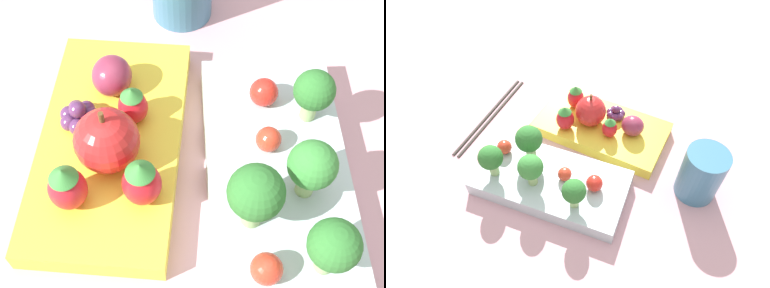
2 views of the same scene
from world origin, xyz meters
TOP-DOWN VIEW (x-y plane):
  - ground_plane at (0.00, 0.00)m, footprint 4.00×4.00m
  - bento_box_savoury at (0.01, 0.07)m, footprint 0.24×0.14m
  - bento_box_fruit at (-0.01, -0.07)m, footprint 0.22×0.12m
  - broccoli_floret_0 at (-0.05, 0.09)m, footprint 0.03×0.03m
  - broccoli_floret_1 at (0.05, 0.05)m, footprint 0.04×0.04m
  - broccoli_floret_2 at (0.03, 0.09)m, footprint 0.04×0.04m
  - broccoli_floret_3 at (0.09, 0.10)m, footprint 0.04×0.04m
  - cherry_tomato_0 at (-0.06, 0.06)m, footprint 0.02×0.02m
  - cherry_tomato_1 at (-0.01, 0.06)m, footprint 0.02×0.02m
  - cherry_tomato_2 at (0.10, 0.06)m, footprint 0.02×0.02m
  - apple at (0.01, -0.07)m, footprint 0.05×0.05m
  - strawberry_0 at (-0.04, -0.05)m, footprint 0.03×0.03m
  - strawberry_1 at (0.05, -0.09)m, footprint 0.03×0.03m
  - strawberry_2 at (0.04, -0.04)m, footprint 0.03×0.03m
  - plum at (-0.07, -0.08)m, footprint 0.04×0.03m
  - grape_cluster at (-0.03, -0.10)m, footprint 0.03×0.03m

SIDE VIEW (x-z plane):
  - ground_plane at x=0.00m, z-range 0.00..0.00m
  - bento_box_fruit at x=-0.01m, z-range 0.00..0.02m
  - bento_box_savoury at x=0.01m, z-range 0.00..0.03m
  - grape_cluster at x=-0.03m, z-range 0.02..0.04m
  - cherry_tomato_1 at x=-0.01m, z-range 0.03..0.05m
  - cherry_tomato_2 at x=0.10m, z-range 0.03..0.05m
  - cherry_tomato_0 at x=-0.06m, z-range 0.03..0.05m
  - plum at x=-0.07m, z-range 0.02..0.06m
  - strawberry_0 at x=-0.04m, z-range 0.02..0.06m
  - strawberry_1 at x=0.05m, z-range 0.02..0.07m
  - strawberry_2 at x=0.04m, z-range 0.02..0.07m
  - apple at x=0.01m, z-range 0.02..0.08m
  - broccoli_floret_0 at x=-0.05m, z-range 0.03..0.08m
  - broccoli_floret_3 at x=0.09m, z-range 0.03..0.09m
  - broccoli_floret_2 at x=0.03m, z-range 0.03..0.09m
  - broccoli_floret_1 at x=0.05m, z-range 0.03..0.10m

